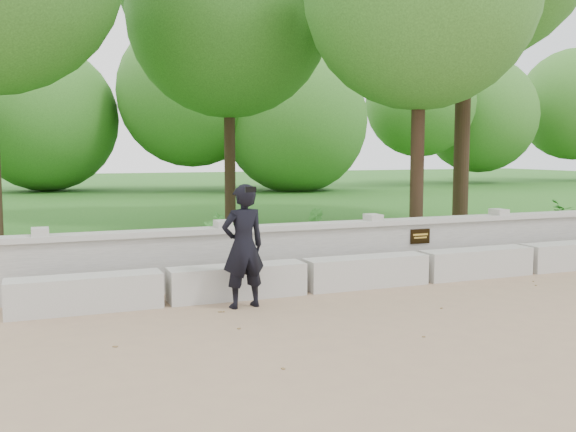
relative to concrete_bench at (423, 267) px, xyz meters
name	(u,v)px	position (x,y,z in m)	size (l,w,h in m)	color
ground	(507,309)	(0.00, -1.90, -0.22)	(80.00, 80.00, 0.00)	#94785A
lawn	(216,208)	(0.00, 12.10, -0.10)	(40.00, 22.00, 0.25)	#1E5C17
concrete_bench	(423,267)	(0.00, 0.00, 0.00)	(11.90, 0.45, 0.45)	beige
parapet_wall	(400,245)	(0.00, 0.70, 0.24)	(12.50, 0.35, 0.90)	#B5B3AB
man_main	(243,246)	(-3.09, -0.55, 0.57)	(0.63, 0.56, 1.60)	black
shrub_a	(220,229)	(-2.45, 2.85, 0.37)	(0.36, 0.25, 0.69)	#307427
shrub_b	(315,225)	(-0.52, 2.94, 0.35)	(0.36, 0.29, 0.65)	#307427
shrub_c	(563,214)	(5.64, 2.88, 0.35)	(0.59, 0.51, 0.65)	#307427
shrub_d	(207,238)	(-2.87, 2.16, 0.32)	(0.33, 0.29, 0.58)	#307427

